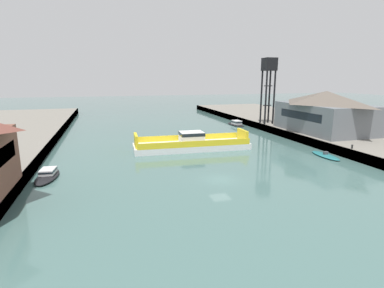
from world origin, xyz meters
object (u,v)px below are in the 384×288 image
chain_ferry (192,144)px  warehouse_shed (325,111)px  crane_tower (269,73)px  moored_boat_near_right (325,155)px  moored_boat_near_left (236,123)px  moored_boat_mid_left (48,175)px

chain_ferry → warehouse_shed: warehouse_shed is taller
crane_tower → moored_boat_near_right: bearing=-98.8°
chain_ferry → moored_boat_near_right: size_ratio=3.22×
warehouse_shed → moored_boat_near_left: bearing=113.8°
chain_ferry → crane_tower: 32.13m
chain_ferry → moored_boat_near_left: 32.15m
warehouse_shed → crane_tower: bearing=113.0°
crane_tower → chain_ferry: bearing=-147.8°
moored_boat_mid_left → chain_ferry: bearing=25.0°
moored_boat_mid_left → crane_tower: 56.67m
moored_boat_near_left → moored_boat_mid_left: bearing=-140.8°
moored_boat_near_left → moored_boat_mid_left: size_ratio=1.15×
moored_boat_mid_left → moored_boat_near_right: bearing=-1.3°
moored_boat_mid_left → warehouse_shed: bearing=12.7°
moored_boat_near_right → warehouse_shed: warehouse_shed is taller
moored_boat_near_left → moored_boat_near_right: (0.07, -36.73, -0.33)m
moored_boat_near_left → moored_boat_mid_left: (-43.84, -35.72, -0.11)m
moored_boat_near_left → warehouse_shed: (10.34, -23.49, 5.55)m
moored_boat_near_right → warehouse_shed: size_ratio=0.34×
moored_boat_near_right → chain_ferry: bearing=149.8°
chain_ferry → crane_tower: (24.75, 15.56, 13.32)m
moored_boat_near_left → warehouse_shed: size_ratio=0.43×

